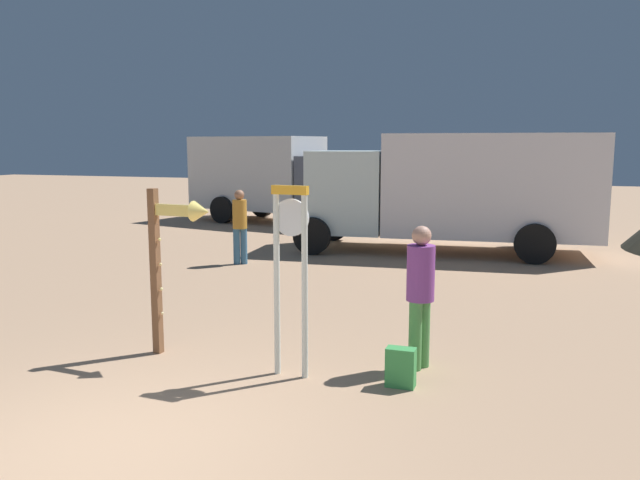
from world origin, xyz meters
TOP-DOWN VIEW (x-y plane):
  - ground_plane at (0.00, 0.00)m, footprint 80.00×80.00m
  - standing_clock at (0.84, 2.22)m, footprint 0.43×0.12m
  - arrow_sign at (-0.78, 2.40)m, footprint 0.87×0.27m
  - person_near_clock at (2.19, 2.94)m, footprint 0.33×0.33m
  - backpack at (2.10, 2.29)m, footprint 0.32×0.21m
  - person_distant at (-2.76, 8.30)m, footprint 0.32×0.32m
  - box_truck_near at (-5.01, 15.65)m, footprint 6.77×3.65m
  - box_truck_far at (1.55, 11.46)m, footprint 7.27×3.14m

SIDE VIEW (x-z plane):
  - ground_plane at x=0.00m, z-range 0.00..0.00m
  - backpack at x=2.10m, z-range 0.00..0.43m
  - person_distant at x=-2.76m, z-range 0.10..1.75m
  - person_near_clock at x=2.19m, z-range 0.10..1.81m
  - standing_clock at x=0.84m, z-range 0.25..2.44m
  - arrow_sign at x=-0.78m, z-range 0.37..2.47m
  - box_truck_near at x=-5.01m, z-range 0.12..3.01m
  - box_truck_far at x=1.55m, z-range 0.15..3.04m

